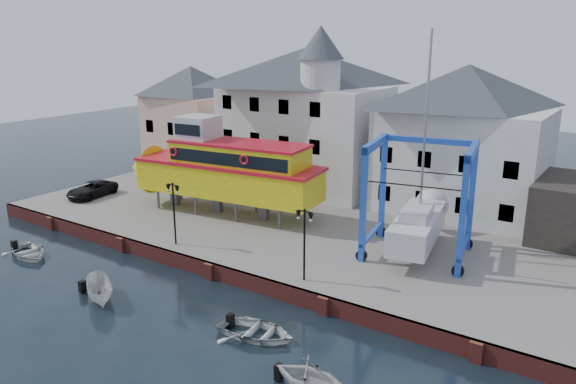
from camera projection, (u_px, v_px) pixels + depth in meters
The scene contains 14 objects.
ground at pixel (210, 279), 34.09m from camera, with size 140.00×140.00×0.00m, color black.
hardstanding at pixel (306, 222), 42.73m from camera, with size 44.00×22.00×1.00m, color slate.
quay_wall at pixel (211, 270), 34.04m from camera, with size 44.00×0.47×1.00m.
building_pink at pixel (193, 118), 56.47m from camera, with size 8.00×7.00×10.30m.
building_white_main at pixel (305, 116), 49.39m from camera, with size 14.00×8.30×14.00m.
building_white_right at pixel (463, 140), 42.62m from camera, with size 12.00×8.00×11.20m.
lamp_post_left at pixel (173, 198), 36.07m from camera, with size 1.12×0.32×4.20m.
lamp_post_right at pixel (304, 227), 30.69m from camera, with size 1.12×0.32×4.20m.
tour_boat at pixel (217, 168), 42.75m from camera, with size 17.26×5.97×7.36m.
travel_lift at pixel (420, 216), 35.27m from camera, with size 7.17×9.31×13.66m.
van at pixel (92, 189), 47.57m from camera, with size 2.11×4.58×1.27m, color black.
motorboat_a at pixel (101, 300), 31.36m from camera, with size 1.35×3.58×1.38m, color silver.
motorboat_b at pixel (256, 336), 27.58m from camera, with size 2.87×4.02×0.83m, color silver.
motorboat_d at pixel (29, 256), 37.57m from camera, with size 2.76×3.86×0.80m, color silver.
Camera 1 is at (21.47, -23.37, 14.34)m, focal length 35.00 mm.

